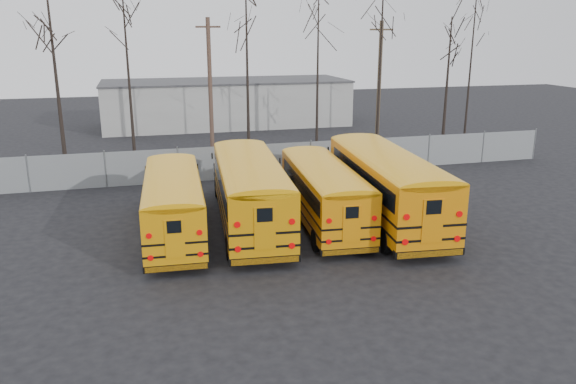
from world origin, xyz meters
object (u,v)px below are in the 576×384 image
object	(u,v)px
bus_d	(385,180)
utility_pole_right	(379,85)
bus_c	(323,188)
bus_b	(249,187)
bus_a	(173,199)
utility_pole_left	(210,87)

from	to	relation	value
bus_d	utility_pole_right	distance (m)	16.68
bus_c	utility_pole_right	bearing A→B (deg)	62.86
bus_b	bus_c	bearing A→B (deg)	-2.02
bus_d	utility_pole_right	bearing A→B (deg)	72.54
bus_c	bus_a	bearing A→B (deg)	-176.46
bus_b	bus_c	xyz separation A→B (m)	(3.27, -0.41, -0.20)
bus_d	utility_pole_left	world-z (taller)	utility_pole_left
bus_b	bus_d	bearing A→B (deg)	-2.32
bus_a	bus_b	size ratio (longest dim) A/B	0.88
bus_b	bus_a	bearing A→B (deg)	-170.08
utility_pole_left	utility_pole_right	world-z (taller)	utility_pole_left
bus_b	utility_pole_right	distance (m)	19.23
bus_a	utility_pole_right	distance (m)	21.76
bus_a	bus_c	bearing A→B (deg)	2.24
bus_a	bus_d	size ratio (longest dim) A/B	0.84
bus_b	bus_c	world-z (taller)	bus_b
utility_pole_left	bus_c	bearing A→B (deg)	-69.89
bus_b	bus_d	distance (m)	6.15
bus_a	bus_c	size ratio (longest dim) A/B	0.98
bus_a	bus_d	xyz separation A→B (m)	(9.43, -0.51, 0.30)
bus_d	utility_pole_left	size ratio (longest dim) A/B	1.29
bus_d	utility_pole_right	xyz separation A→B (m)	(6.33, 15.19, 2.76)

